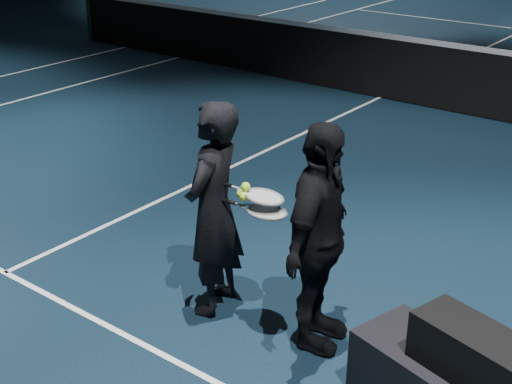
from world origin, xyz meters
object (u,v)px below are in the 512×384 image
at_px(racket_bag, 478,355).
at_px(tennis_balls, 243,193).
at_px(player_a, 214,210).
at_px(racket_upper, 264,197).
at_px(player_b, 319,239).
at_px(racket_lower, 267,212).

distance_m(racket_bag, tennis_balls, 1.87).
distance_m(player_a, racket_upper, 0.44).
distance_m(player_b, tennis_balls, 0.63).
xyz_separation_m(racket_bag, racket_upper, (-1.67, 0.26, 0.40)).
xyz_separation_m(racket_upper, tennis_balls, (-0.14, -0.05, 0.01)).
height_order(player_a, player_b, same).
xyz_separation_m(racket_bag, player_a, (-2.06, 0.19, 0.21)).
relative_size(racket_lower, racket_upper, 1.00).
relative_size(racket_upper, tennis_balls, 5.67).
bearing_deg(player_b, racket_bag, -115.22).
height_order(racket_lower, tennis_balls, tennis_balls).
height_order(racket_bag, racket_lower, racket_lower).
height_order(racket_bag, racket_upper, racket_upper).
bearing_deg(racket_upper, tennis_balls, -170.43).
bearing_deg(racket_bag, racket_upper, -173.51).
xyz_separation_m(player_b, racket_lower, (-0.40, -0.04, 0.10)).
height_order(player_b, racket_lower, player_b).
bearing_deg(player_a, player_b, 81.74).
distance_m(player_a, player_b, 0.85).
height_order(player_b, racket_upper, player_b).
height_order(player_a, tennis_balls, player_a).
xyz_separation_m(racket_lower, racket_upper, (-0.05, 0.04, 0.09)).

